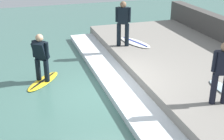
% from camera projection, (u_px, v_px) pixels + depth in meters
% --- Properties ---
extents(ground_plane, '(28.00, 28.00, 0.00)m').
position_uv_depth(ground_plane, '(100.00, 93.00, 9.45)').
color(ground_plane, '#426B60').
extents(concrete_ledge, '(4.40, 11.91, 0.47)m').
position_uv_depth(concrete_ledge, '(198.00, 72.00, 10.29)').
color(concrete_ledge, gray).
rests_on(concrete_ledge, ground_plane).
extents(wave_foam_crest, '(1.02, 11.31, 0.19)m').
position_uv_depth(wave_foam_crest, '(121.00, 87.00, 9.59)').
color(wave_foam_crest, silver).
rests_on(wave_foam_crest, ground_plane).
extents(surfboard_riding, '(1.38, 1.58, 0.07)m').
position_uv_depth(surfboard_riding, '(43.00, 81.00, 10.15)').
color(surfboard_riding, yellow).
rests_on(surfboard_riding, ground_plane).
extents(surfer_riding, '(0.58, 0.58, 1.56)m').
position_uv_depth(surfer_riding, '(41.00, 55.00, 9.80)').
color(surfer_riding, black).
rests_on(surfer_riding, surfboard_riding).
extents(surfer_waiting_near, '(0.54, 0.38, 1.72)m').
position_uv_depth(surfer_waiting_near, '(123.00, 21.00, 11.74)').
color(surfer_waiting_near, black).
rests_on(surfer_waiting_near, concrete_ledge).
extents(surfboard_waiting_near, '(1.09, 1.81, 0.07)m').
position_uv_depth(surfboard_waiting_near, '(135.00, 42.00, 12.41)').
color(surfboard_waiting_near, white).
rests_on(surfboard_waiting_near, concrete_ledge).
extents(surfer_waiting_far, '(0.53, 0.34, 1.60)m').
position_uv_depth(surfer_waiting_far, '(222.00, 70.00, 7.54)').
color(surfer_waiting_far, black).
rests_on(surfer_waiting_far, concrete_ledge).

